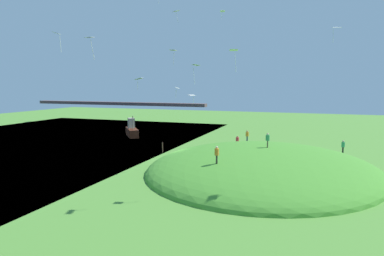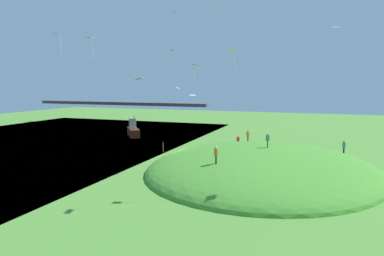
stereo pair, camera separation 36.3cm
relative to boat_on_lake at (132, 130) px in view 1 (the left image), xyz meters
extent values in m
plane|color=#4F8933|center=(15.14, -16.20, -1.02)|extent=(160.00, 160.00, 0.00)
cube|color=#3B567E|center=(-12.20, -16.20, -1.22)|extent=(48.48, 80.00, 0.40)
ellipsoid|color=#458C2D|center=(26.09, -17.34, -1.02)|extent=(24.87, 27.53, 4.72)
cube|color=#5E484D|center=(-12.20, 14.36, 3.98)|extent=(43.63, 1.80, 0.70)
cube|color=#4A2012|center=(0.10, -0.13, -0.31)|extent=(4.89, 5.70, 1.42)
cube|color=#AAA48F|center=(-0.44, 0.58, 1.31)|extent=(1.83, 1.91, 1.82)
cylinder|color=gray|center=(1.00, -1.31, 1.62)|extent=(0.14, 0.14, 2.45)
cube|color=brown|center=(26.49, -16.08, 1.72)|extent=(0.17, 0.26, 0.79)
cylinder|color=#379355|center=(26.49, -16.08, 2.43)|extent=(0.50, 0.50, 0.62)
sphere|color=tan|center=(26.49, -16.08, 2.86)|extent=(0.24, 0.24, 0.24)
cube|color=black|center=(34.77, -8.99, 0.27)|extent=(0.18, 0.24, 0.79)
cylinder|color=#33915C|center=(34.77, -8.99, 0.98)|extent=(0.50, 0.50, 0.62)
sphere|color=tan|center=(34.77, -8.99, 1.40)|extent=(0.24, 0.24, 0.24)
cube|color=#1A2947|center=(22.39, -6.45, 0.63)|extent=(0.22, 0.27, 0.78)
cylinder|color=orange|center=(22.39, -6.45, 1.33)|extent=(0.58, 0.58, 0.62)
sphere|color=#A37653|center=(22.39, -6.45, 1.75)|extent=(0.23, 0.23, 0.23)
cube|color=#514F46|center=(20.67, -4.99, -0.47)|extent=(0.28, 0.20, 0.79)
cylinder|color=red|center=(20.67, -4.99, 0.24)|extent=(0.57, 0.57, 0.62)
sphere|color=#A77750|center=(20.67, -4.99, 0.67)|extent=(0.24, 0.24, 0.24)
cube|color=#332E24|center=(22.85, -24.02, 1.35)|extent=(0.21, 0.25, 0.80)
cylinder|color=orange|center=(22.85, -24.02, 2.07)|extent=(0.55, 0.55, 0.63)
sphere|color=beige|center=(22.85, -24.02, 2.50)|extent=(0.24, 0.24, 0.24)
cube|color=white|center=(18.93, -18.75, 10.44)|extent=(1.22, 1.25, 0.15)
cylinder|color=white|center=(18.72, -18.76, 9.24)|extent=(0.24, 0.11, 1.87)
cube|color=white|center=(15.08, -16.02, 12.40)|extent=(0.87, 1.14, 0.06)
cylinder|color=white|center=(15.12, -15.89, 11.41)|extent=(0.15, 0.07, 1.46)
cube|color=white|center=(24.75, -25.91, 11.17)|extent=(0.80, 0.66, 0.13)
cylinder|color=white|center=(24.95, -26.01, 10.16)|extent=(0.14, 0.15, 1.67)
cube|color=white|center=(19.42, -9.61, 17.85)|extent=(0.74, 0.69, 0.16)
cylinder|color=white|center=(19.31, -9.57, 17.25)|extent=(0.07, 0.08, 0.89)
cube|color=white|center=(8.15, -27.66, 13.12)|extent=(0.81, 0.95, 0.20)
cylinder|color=white|center=(8.31, -27.38, 12.13)|extent=(0.21, 0.15, 1.58)
cube|color=white|center=(32.67, -23.91, 12.85)|extent=(0.74, 0.58, 0.13)
cylinder|color=white|center=(32.43, -24.19, 12.16)|extent=(0.07, 0.17, 1.05)
cube|color=white|center=(12.40, -19.63, 8.98)|extent=(1.02, 1.30, 0.22)
cylinder|color=white|center=(12.26, -19.72, 8.19)|extent=(0.06, 0.06, 1.00)
cube|color=white|center=(11.69, -6.74, 18.95)|extent=(1.36, 1.31, 0.20)
cylinder|color=white|center=(11.78, -6.62, 18.01)|extent=(0.22, 0.15, 1.30)
cube|color=silver|center=(10.51, -25.88, 12.85)|extent=(0.82, 0.58, 0.08)
cylinder|color=silver|center=(10.74, -25.78, 11.66)|extent=(0.21, 0.29, 1.96)
cube|color=white|center=(14.27, -12.79, 7.89)|extent=(0.65, 0.84, 0.19)
cylinder|color=white|center=(13.98, -12.53, 7.17)|extent=(0.15, 0.16, 1.06)
cube|color=silver|center=(15.11, -9.52, 6.86)|extent=(1.09, 1.18, 0.14)
cylinder|color=silver|center=(15.27, -9.32, 6.16)|extent=(0.04, 0.08, 0.92)
cylinder|color=brown|center=(11.65, -11.91, -0.34)|extent=(0.14, 0.14, 1.36)
camera|label=1|loc=(31.31, -54.22, 8.30)|focal=31.88mm
camera|label=2|loc=(31.65, -54.09, 8.30)|focal=31.88mm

